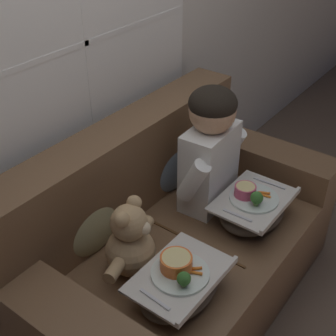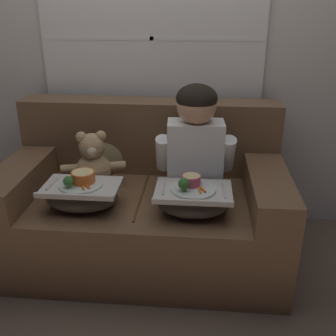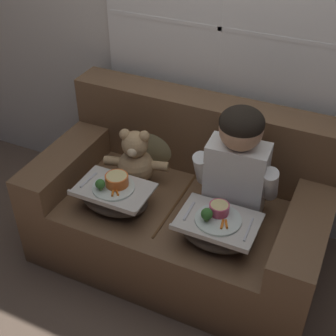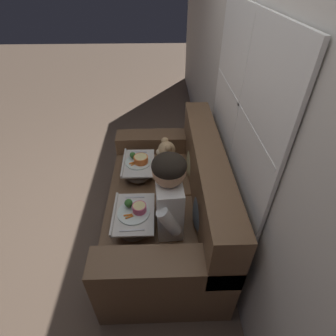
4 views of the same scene
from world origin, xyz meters
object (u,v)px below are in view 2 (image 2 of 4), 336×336
at_px(teddy_bear, 93,164).
at_px(lap_tray_teddy, 82,195).
at_px(couch, 145,203).
at_px(lap_tray_child, 193,200).
at_px(throw_pillow_behind_teddy, 103,148).
at_px(child_figure, 196,135).
at_px(throw_pillow_behind_child, 196,150).

bearing_deg(teddy_bear, lap_tray_teddy, -90.30).
bearing_deg(couch, lap_tray_child, -43.11).
bearing_deg(throw_pillow_behind_teddy, child_figure, -21.74).
xyz_separation_m(couch, lap_tray_child, (0.30, -0.28, 0.19)).
distance_m(throw_pillow_behind_teddy, child_figure, 0.67).
height_order(throw_pillow_behind_child, teddy_bear, teddy_bear).
height_order(couch, lap_tray_teddy, couch).
bearing_deg(throw_pillow_behind_child, teddy_bear, -157.92).
bearing_deg(throw_pillow_behind_teddy, lap_tray_teddy, -90.01).
bearing_deg(couch, lap_tray_teddy, -137.01).
relative_size(couch, lap_tray_child, 4.07).
xyz_separation_m(throw_pillow_behind_child, child_figure, (0.00, -0.24, 0.18)).
distance_m(couch, child_figure, 0.55).
xyz_separation_m(throw_pillow_behind_child, teddy_bear, (-0.60, -0.24, -0.02)).
bearing_deg(lap_tray_child, teddy_bear, 157.29).
height_order(throw_pillow_behind_child, lap_tray_teddy, throw_pillow_behind_child).
bearing_deg(throw_pillow_behind_child, couch, -144.59).
bearing_deg(lap_tray_teddy, child_figure, 22.92).
relative_size(child_figure, lap_tray_teddy, 1.55).
distance_m(throw_pillow_behind_teddy, lap_tray_child, 0.78).
distance_m(child_figure, lap_tray_teddy, 0.71).
xyz_separation_m(teddy_bear, lap_tray_child, (0.60, -0.25, -0.08)).
height_order(couch, lap_tray_child, couch).
relative_size(throw_pillow_behind_child, lap_tray_child, 0.90).
height_order(throw_pillow_behind_child, throw_pillow_behind_teddy, throw_pillow_behind_child).
relative_size(throw_pillow_behind_child, throw_pillow_behind_teddy, 1.01).
distance_m(teddy_bear, lap_tray_teddy, 0.26).
bearing_deg(lap_tray_teddy, lap_tray_child, -0.00).
height_order(couch, teddy_bear, couch).
distance_m(couch, teddy_bear, 0.40).
bearing_deg(lap_tray_child, child_figure, 89.72).
relative_size(couch, throw_pillow_behind_child, 4.52).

